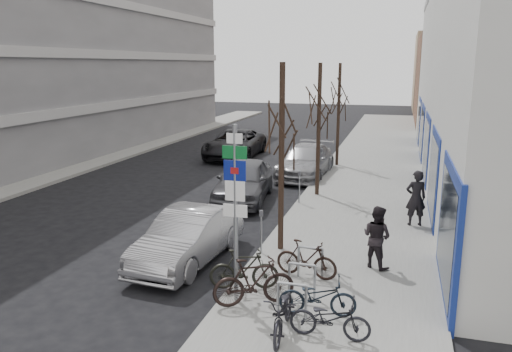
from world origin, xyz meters
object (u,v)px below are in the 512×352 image
Objects in this scene: pedestrian_far at (377,236)px; highway_sign_pole at (235,204)px; meter_back at (322,159)px; bike_near_right at (254,281)px; tree_near at (282,114)px; bike_mid_curb at (318,293)px; bike_far_inner at (306,259)px; lane_car at (235,144)px; bike_near_left at (284,309)px; pedestrian_near at (416,198)px; parked_car_mid at (244,180)px; tree_far at (339,90)px; parked_car_front at (188,237)px; tree_mid at (319,98)px; bike_mid_inner at (244,269)px; bike_rack at (302,276)px; meter_mid at (299,184)px; meter_front at (261,227)px; bike_far_curb at (330,315)px; parked_car_back at (306,161)px.

highway_sign_pole is at bearing 75.76° from pedestrian_far.
bike_near_right is at bearing -87.16° from meter_back.
tree_near is at bearing -87.55° from meter_back.
bike_far_inner is (-0.60, 1.90, -0.01)m from bike_mid_curb.
pedestrian_far is (8.98, -14.93, 0.19)m from lane_car.
pedestrian_near is at bearing 68.86° from bike_near_left.
tree_near is 1.12× the size of parked_car_mid.
meter_back is (-0.45, 10.50, -3.19)m from tree_near.
tree_far is 4.08m from meter_back.
tree_near is at bearing 18.74° from pedestrian_far.
lane_car is (-7.92, 18.00, 0.15)m from bike_mid_curb.
bike_near_left is 4.80m from parked_car_front.
bike_mid_curb is 1.02× the size of bike_far_inner.
bike_mid_inner is (-0.21, -9.38, -3.44)m from tree_mid.
bike_far_inner is at bearing -85.76° from tree_far.
tree_near is 3.23× the size of pedestrian_far.
bike_rack is 8.07m from meter_mid.
tree_mid reaches higher than bike_mid_inner.
bike_mid_curb is at bearing -67.82° from lane_car.
bike_mid_inner is at bearing 125.37° from bike_near_left.
tree_mid is 9.04m from bike_far_inner.
meter_front is at bearing -74.97° from parked_car_mid.
bike_far_curb is 15.27m from parked_car_back.
tree_mid is 3.26× the size of bike_mid_inner.
bike_near_left is 2.24m from bike_mid_inner.
bike_mid_curb is (0.49, -0.78, -0.00)m from bike_rack.
meter_mid reaches higher than bike_mid_inner.
bike_rack is 0.41× the size of tree_mid.
bike_near_right is 1.17× the size of bike_far_curb.
meter_front is at bearing 124.51° from bike_rack.
meter_front is at bearing -15.28° from bike_near_right.
tree_mid is at bearing 97.28° from bike_rack.
parked_car_mid reaches higher than bike_mid_inner.
bike_rack is at bearing -165.48° from bike_far_inner.
lane_car reaches higher than meter_mid.
bike_near_right reaches higher than bike_near_left.
lane_car is (-7.43, 17.22, 0.15)m from bike_rack.
parked_car_mid is at bearing -114.18° from meter_back.
bike_rack is at bearing -19.57° from parked_car_front.
meter_mid reaches higher than bike_near_right.
bike_mid_inner is at bearing -94.21° from tree_near.
meter_mid is at bearing 13.93° from bike_far_curb.
parked_car_back is 6.37m from lane_car.
bike_rack is 1.78× the size of meter_back.
parked_car_front is at bearing -106.44° from meter_mid.
bike_near_left is 1.07× the size of bike_mid_curb.
tree_far is 2.93× the size of bike_near_right.
tree_near is 5.32m from bike_mid_curb.
highway_sign_pole is 2.50m from bike_near_left.
bike_mid_curb is (1.69, -16.68, -3.45)m from tree_far.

